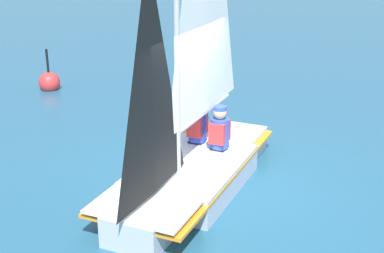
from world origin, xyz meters
TOP-DOWN VIEW (x-y plane):
  - ground_plane at (0.00, 0.00)m, footprint 260.00×260.00m
  - sailboat_main at (-0.01, -0.04)m, footprint 2.01×4.23m
  - sailor_helm at (-0.28, -0.67)m, footprint 0.34×0.37m
  - sailor_crew at (0.15, -0.87)m, footprint 0.34×0.37m
  - buoy_marker at (4.98, -4.30)m, footprint 0.54×0.54m

SIDE VIEW (x-z plane):
  - ground_plane at x=0.00m, z-range 0.00..0.00m
  - buoy_marker at x=4.98m, z-range -0.37..0.76m
  - sailor_helm at x=-0.28m, z-range 0.05..1.21m
  - sailor_crew at x=0.15m, z-range 0.05..1.21m
  - sailboat_main at x=-0.01m, z-range -2.16..3.87m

